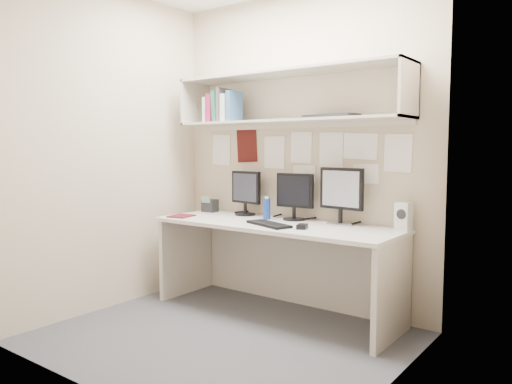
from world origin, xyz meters
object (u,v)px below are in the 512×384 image
Objects in this scene: monitor_center at (295,194)px; speaker at (404,216)px; monitor_left at (246,191)px; maroon_notebook at (181,216)px; desk_phone at (210,205)px; monitor_right at (341,193)px; desk at (275,268)px; keyboard at (269,224)px.

monitor_center reaches higher than speaker.
monitor_left is 1.91× the size of speaker.
desk_phone is (-0.03, 0.39, 0.05)m from maroon_notebook.
monitor_right is 0.50m from speaker.
monitor_left is 1.86× the size of maroon_notebook.
monitor_left is 0.60m from maroon_notebook.
monitor_left is at bearing -172.96° from monitor_right.
speaker is at bearing 2.35° from maroon_notebook.
desk is 4.82× the size of keyboard.
desk_phone is at bearing -173.03° from speaker.
maroon_notebook is (-0.88, -0.42, -0.21)m from monitor_center.
desk is at bearing -16.08° from monitor_left.
monitor_center is at bearing -172.97° from monitor_right.
keyboard is at bearing -74.69° from desk.
maroon_notebook is (-1.30, -0.42, -0.23)m from monitor_right.
monitor_left is 0.51m from monitor_center.
monitor_left reaches higher than desk_phone.
desk is 9.93× the size of speaker.
maroon_notebook is at bearing -157.85° from monitor_center.
keyboard is at bearing -8.62° from maroon_notebook.
monitor_right is at bearing -3.18° from desk_phone.
monitor_right reaches higher than speaker.
monitor_right is 1.05× the size of keyboard.
monitor_center is 1.00m from maroon_notebook.
monitor_center is 0.92× the size of keyboard.
speaker is at bearing 10.42° from monitor_right.
desk_phone is at bearing 178.25° from monitor_center.
monitor_left is at bearing 164.89° from keyboard.
monitor_center reaches higher than desk.
monitor_left is at bearing 154.80° from desk.
maroon_notebook is at bearing -160.61° from speaker.
desk is 5.25× the size of monitor_center.
keyboard is 0.98m from desk_phone.
monitor_center is (0.04, 0.22, 0.58)m from desk.
desk_phone is at bearing 167.20° from desk.
speaker is at bearing -1.35° from monitor_center.
maroon_notebook is at bearing -155.19° from monitor_right.
desk is 0.40m from keyboard.
desk is 0.78m from monitor_left.
desk_phone is (-0.40, -0.02, -0.16)m from monitor_left.
speaker is at bearing 44.82° from keyboard.
desk_phone is (-0.87, 0.20, 0.42)m from desk.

